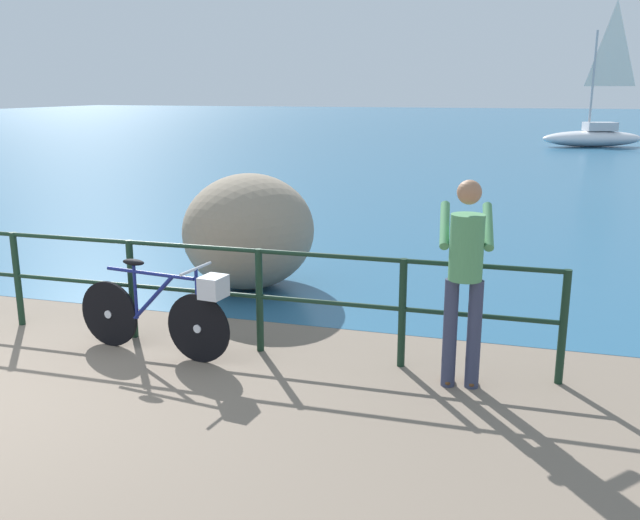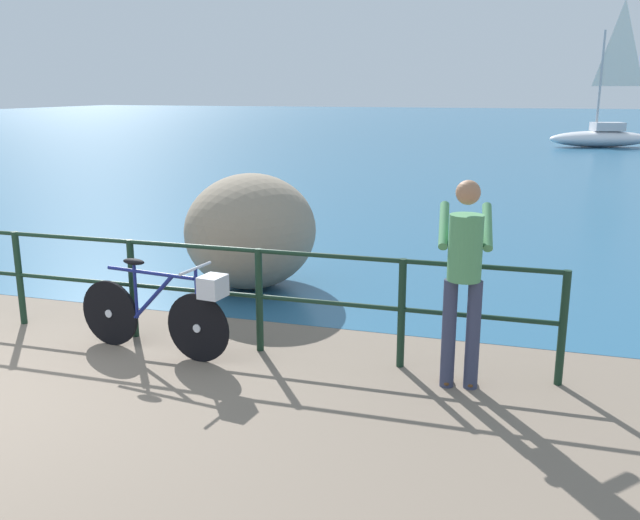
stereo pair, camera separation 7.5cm
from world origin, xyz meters
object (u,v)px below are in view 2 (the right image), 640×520
Objects in this scene: bicycle at (165,309)px; breakwater_boulder_main at (251,231)px; person_at_railing at (464,275)px; sailboat at (602,131)px.

breakwater_boulder_main reaches higher than bicycle.
bicycle is 2.46m from breakwater_boulder_main.
sailboat is (3.41, 27.18, -0.28)m from person_at_railing.
sailboat is (6.17, 27.27, 0.24)m from bicycle.
breakwater_boulder_main is at bearing 100.56° from bicycle.
breakwater_boulder_main is at bearing 44.25° from person_at_railing.
bicycle is 0.95× the size of person_at_railing.
person_at_railing is (2.75, 0.09, 0.53)m from bicycle.
person_at_railing is 0.29× the size of sailboat.
sailboat is at bearing 75.79° from breakwater_boulder_main.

